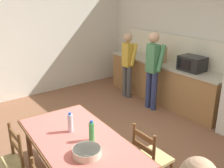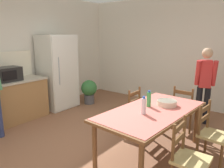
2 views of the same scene
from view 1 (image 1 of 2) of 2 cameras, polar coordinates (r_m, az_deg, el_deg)
name	(u,v)px [view 1 (image 1 of 2)]	position (r m, az deg, el deg)	size (l,w,h in m)	color
ground_plane	(114,152)	(4.43, 0.47, -14.48)	(8.32, 8.32, 0.00)	brown
wall_back	(218,45)	(5.79, 22.05, 7.91)	(6.52, 0.12, 2.90)	silver
wall_left	(31,37)	(6.64, -17.21, 9.80)	(0.12, 5.20, 2.90)	silver
kitchen_counter	(163,82)	(6.27, 11.08, 0.49)	(3.11, 0.66, 0.93)	#9E7042
counter_splashback	(175,48)	(6.30, 13.46, 7.60)	(3.07, 0.03, 0.60)	#EFE8CB
microwave	(192,63)	(5.63, 17.03, 4.30)	(0.50, 0.39, 0.30)	black
paper_bag	(161,54)	(6.14, 10.58, 6.35)	(0.24, 0.16, 0.36)	tan
dining_table	(79,145)	(3.35, -7.09, -13.04)	(2.01, 1.12, 0.76)	brown
bottle_near_centre	(70,123)	(3.45, -9.07, -8.36)	(0.07, 0.07, 0.27)	silver
bottle_off_centre	(92,131)	(3.23, -4.46, -10.24)	(0.07, 0.07, 0.27)	green
serving_bowl	(87,152)	(3.00, -5.49, -14.42)	(0.32, 0.32, 0.09)	beige
chair_side_far_right	(150,158)	(3.56, 8.33, -15.69)	(0.43, 0.41, 0.91)	brown
chair_side_near_left	(8,165)	(3.65, -21.79, -15.99)	(0.42, 0.40, 0.91)	brown
person_at_sink	(128,62)	(6.27, 3.43, 4.82)	(0.40, 0.27, 1.58)	#4C4C4C
person_at_counter	(153,67)	(5.65, 8.87, 3.70)	(0.43, 0.30, 1.70)	navy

